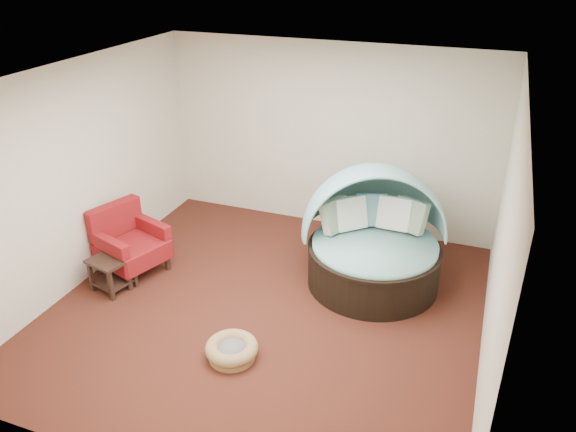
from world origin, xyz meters
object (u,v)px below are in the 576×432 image
(red_armchair, at_px, (129,242))
(side_table, at_px, (112,269))
(pet_basket, at_px, (232,350))
(canopy_daybed, at_px, (374,231))

(red_armchair, distance_m, side_table, 0.49)
(pet_basket, relative_size, red_armchair, 0.77)
(pet_basket, bearing_deg, side_table, 161.43)
(canopy_daybed, xyz_separation_m, red_armchair, (-3.10, -0.91, -0.30))
(red_armchair, relative_size, side_table, 1.74)
(pet_basket, height_order, red_armchair, red_armchair)
(canopy_daybed, distance_m, pet_basket, 2.38)
(red_armchair, bearing_deg, pet_basket, -10.61)
(side_table, bearing_deg, pet_basket, -18.57)
(canopy_daybed, relative_size, pet_basket, 2.91)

